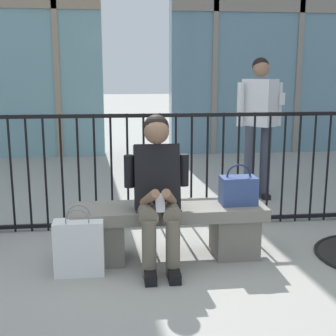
{
  "coord_description": "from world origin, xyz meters",
  "views": [
    {
      "loc": [
        -0.44,
        -3.62,
        1.53
      ],
      "look_at": [
        0.0,
        0.1,
        0.75
      ],
      "focal_mm": 48.89,
      "sensor_mm": 36.0,
      "label": 1
    }
  ],
  "objects_px": {
    "stone_bench": "(169,226)",
    "handbag_on_bench": "(238,190)",
    "seated_person_with_phone": "(158,187)",
    "bystander_at_railing": "(259,118)",
    "shopping_bag": "(79,247)"
  },
  "relations": [
    {
      "from": "stone_bench",
      "to": "handbag_on_bench",
      "type": "xyz_separation_m",
      "value": [
        0.58,
        -0.01,
        0.3
      ]
    },
    {
      "from": "seated_person_with_phone",
      "to": "handbag_on_bench",
      "type": "distance_m",
      "value": 0.7
    },
    {
      "from": "stone_bench",
      "to": "bystander_at_railing",
      "type": "relative_size",
      "value": 0.94
    },
    {
      "from": "seated_person_with_phone",
      "to": "shopping_bag",
      "type": "height_order",
      "value": "seated_person_with_phone"
    },
    {
      "from": "seated_person_with_phone",
      "to": "bystander_at_railing",
      "type": "bearing_deg",
      "value": 52.98
    },
    {
      "from": "bystander_at_railing",
      "to": "handbag_on_bench",
      "type": "bearing_deg",
      "value": -112.38
    },
    {
      "from": "handbag_on_bench",
      "to": "bystander_at_railing",
      "type": "xyz_separation_m",
      "value": [
        0.72,
        1.75,
        0.43
      ]
    },
    {
      "from": "handbag_on_bench",
      "to": "bystander_at_railing",
      "type": "distance_m",
      "value": 1.94
    },
    {
      "from": "stone_bench",
      "to": "seated_person_with_phone",
      "type": "distance_m",
      "value": 0.41
    },
    {
      "from": "seated_person_with_phone",
      "to": "bystander_at_railing",
      "type": "xyz_separation_m",
      "value": [
        1.41,
        1.87,
        0.35
      ]
    },
    {
      "from": "shopping_bag",
      "to": "bystander_at_railing",
      "type": "relative_size",
      "value": 0.32
    },
    {
      "from": "stone_bench",
      "to": "seated_person_with_phone",
      "type": "relative_size",
      "value": 1.32
    },
    {
      "from": "handbag_on_bench",
      "to": "bystander_at_railing",
      "type": "bearing_deg",
      "value": 67.62
    },
    {
      "from": "seated_person_with_phone",
      "to": "shopping_bag",
      "type": "distance_m",
      "value": 0.77
    },
    {
      "from": "handbag_on_bench",
      "to": "shopping_bag",
      "type": "relative_size",
      "value": 0.64
    }
  ]
}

